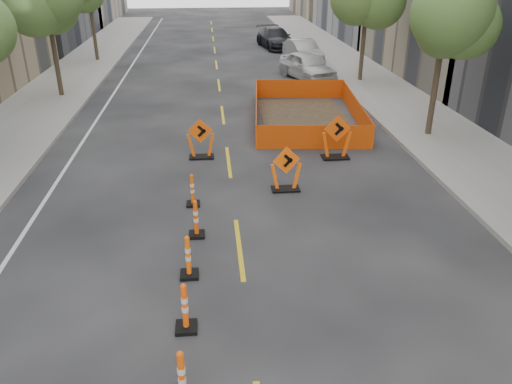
{
  "coord_description": "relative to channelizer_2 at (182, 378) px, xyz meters",
  "views": [
    {
      "loc": [
        -0.63,
        -7.01,
        6.85
      ],
      "look_at": [
        0.53,
        5.02,
        1.1
      ],
      "focal_mm": 35.0,
      "sensor_mm": 36.0,
      "label": 1
    }
  ],
  "objects": [
    {
      "name": "tree_l_c",
      "position": [
        -7.14,
        20.84,
        3.96
      ],
      "size": [
        2.8,
        2.8,
        5.95
      ],
      "color": "#382B1E",
      "rests_on": "ground"
    },
    {
      "name": "parked_car_mid",
      "position": [
        7.36,
        29.17,
        0.2
      ],
      "size": [
        2.34,
        4.84,
        1.53
      ],
      "primitive_type": "imported",
      "rotation": [
        0.0,
        0.0,
        0.16
      ],
      "color": "#9A9B9F",
      "rests_on": "ground"
    },
    {
      "name": "channelizer_3",
      "position": [
        -0.01,
        1.86,
        -0.01
      ],
      "size": [
        0.44,
        0.44,
        1.11
      ],
      "primitive_type": null,
      "color": "#FF510A",
      "rests_on": "ground"
    },
    {
      "name": "ground_plane",
      "position": [
        1.26,
        0.84,
        -0.57
      ],
      "size": [
        140.0,
        140.0,
        0.0
      ],
      "primitive_type": "plane",
      "color": "black"
    },
    {
      "name": "channelizer_5",
      "position": [
        0.16,
        5.57,
        -0.03
      ],
      "size": [
        0.42,
        0.42,
        1.07
      ],
      "primitive_type": null,
      "color": "#E24A09",
      "rests_on": "ground"
    },
    {
      "name": "safety_fence",
      "position": [
        5.04,
        15.7,
        -0.08
      ],
      "size": [
        5.29,
        8.14,
        0.97
      ],
      "primitive_type": null,
      "rotation": [
        0.0,
        0.0,
        -0.1
      ],
      "color": "#D84A0B",
      "rests_on": "ground"
    },
    {
      "name": "chevron_sign_center",
      "position": [
        2.98,
        8.23,
        0.18
      ],
      "size": [
        1.09,
        0.78,
        1.5
      ],
      "primitive_type": null,
      "rotation": [
        0.0,
        0.0,
        0.19
      ],
      "color": "#FF5C0A",
      "rests_on": "ground"
    },
    {
      "name": "tree_r_b",
      "position": [
        9.66,
        12.84,
        3.96
      ],
      "size": [
        2.8,
        2.8,
        5.95
      ],
      "color": "#382B1E",
      "rests_on": "ground"
    },
    {
      "name": "sidewalk_right",
      "position": [
        10.26,
        12.84,
        -0.49
      ],
      "size": [
        4.0,
        90.0,
        0.15
      ],
      "primitive_type": "cube",
      "color": "gray",
      "rests_on": "ground"
    },
    {
      "name": "channelizer_4",
      "position": [
        0.0,
        3.71,
        -0.02
      ],
      "size": [
        0.43,
        0.43,
        1.09
      ],
      "primitive_type": null,
      "color": "#FF5C0A",
      "rests_on": "ground"
    },
    {
      "name": "parked_car_near",
      "position": [
        6.65,
        23.91,
        0.23
      ],
      "size": [
        3.33,
        5.05,
        1.6
      ],
      "primitive_type": "imported",
      "rotation": [
        0.0,
        0.0,
        0.34
      ],
      "color": "silver",
      "rests_on": "ground"
    },
    {
      "name": "chevron_sign_left",
      "position": [
        0.27,
        11.33,
        0.19
      ],
      "size": [
        1.03,
        0.64,
        1.52
      ],
      "primitive_type": null,
      "rotation": [
        0.0,
        0.0,
        0.03
      ],
      "color": "#DD4E09",
      "rests_on": "ground"
    },
    {
      "name": "parked_car_far",
      "position": [
        6.23,
        35.43,
        0.22
      ],
      "size": [
        2.99,
        5.67,
        1.57
      ],
      "primitive_type": "imported",
      "rotation": [
        0.0,
        0.0,
        0.15
      ],
      "color": "black",
      "rests_on": "ground"
    },
    {
      "name": "channelizer_2",
      "position": [
        0.0,
        0.0,
        0.0
      ],
      "size": [
        0.45,
        0.45,
        1.13
      ],
      "primitive_type": null,
      "color": "#E34E09",
      "rests_on": "ground"
    },
    {
      "name": "channelizer_6",
      "position": [
        0.03,
        7.43,
        -0.06
      ],
      "size": [
        0.4,
        0.4,
        1.02
      ],
      "primitive_type": null,
      "color": "#D65009",
      "rests_on": "ground"
    },
    {
      "name": "chevron_sign_right",
      "position": [
        5.24,
        10.81,
        0.27
      ],
      "size": [
        1.15,
        0.73,
        1.67
      ],
      "primitive_type": null,
      "rotation": [
        0.0,
        0.0,
        0.06
      ],
      "color": "#E34B09",
      "rests_on": "ground"
    },
    {
      "name": "tree_r_c",
      "position": [
        9.66,
        22.84,
        3.96
      ],
      "size": [
        2.8,
        2.8,
        5.95
      ],
      "color": "#382B1E",
      "rests_on": "ground"
    }
  ]
}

